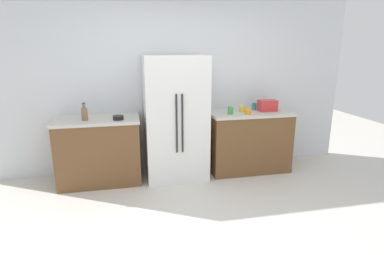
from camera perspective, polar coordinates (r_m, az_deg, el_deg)
name	(u,v)px	position (r m, az deg, el deg)	size (l,w,h in m)	color
ground_plane	(202,230)	(3.41, 1.93, -18.46)	(11.12, 11.12, 0.00)	beige
kitchen_back_panel	(173,74)	(4.71, -3.50, 9.96)	(5.56, 0.10, 2.96)	silver
counter_left	(99,150)	(4.51, -16.80, -4.07)	(1.13, 0.66, 0.92)	brown
counter_right	(248,141)	(4.84, 10.34, -2.40)	(1.24, 0.66, 0.92)	brown
refrigerator	(176,118)	(4.40, -3.07, 1.75)	(0.87, 0.69, 1.76)	white
toaster	(267,106)	(4.81, 13.82, 3.98)	(0.27, 0.18, 0.17)	red
bottle_a	(84,113)	(4.30, -19.35, 2.49)	(0.08, 0.08, 0.24)	brown
cup_a	(254,106)	(4.87, 11.44, 3.90)	(0.08, 0.08, 0.11)	teal
cup_b	(230,110)	(4.49, 7.16, 3.16)	(0.08, 0.08, 0.11)	green
cup_c	(248,111)	(4.51, 10.37, 2.95)	(0.09, 0.09, 0.08)	orange
cup_d	(242,109)	(4.69, 9.27, 3.45)	(0.08, 0.08, 0.09)	yellow
bowl_a	(118,118)	(4.22, -13.53, 1.78)	(0.14, 0.14, 0.06)	black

